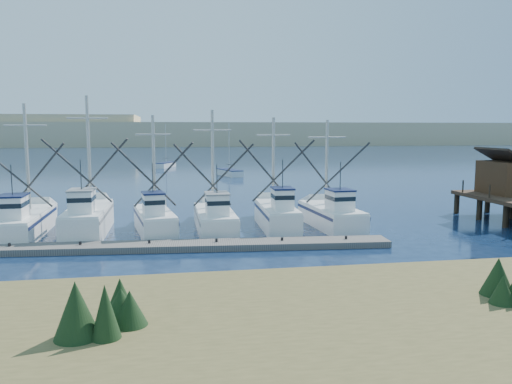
% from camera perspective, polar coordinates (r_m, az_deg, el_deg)
% --- Properties ---
extents(ground, '(500.00, 500.00, 0.00)m').
position_cam_1_polar(ground, '(25.33, 3.07, -9.20)').
color(ground, '#0C1B35').
rests_on(ground, ground).
extents(shore_bank, '(40.00, 10.00, 1.60)m').
position_cam_1_polar(shore_bank, '(15.33, -19.52, -17.69)').
color(shore_bank, '#4C422D').
rests_on(shore_bank, ground).
extents(floating_dock, '(29.18, 4.00, 0.39)m').
position_cam_1_polar(floating_dock, '(30.57, -12.09, -6.12)').
color(floating_dock, slate).
rests_on(floating_dock, ground).
extents(dune_ridge, '(360.00, 60.00, 10.00)m').
position_cam_1_polar(dune_ridge, '(233.78, -8.33, 6.59)').
color(dune_ridge, tan).
rests_on(dune_ridge, ground).
extents(trawler_fleet, '(28.64, 8.67, 9.46)m').
position_cam_1_polar(trawler_fleet, '(35.22, -12.46, -3.05)').
color(trawler_fleet, white).
rests_on(trawler_fleet, ground).
extents(sailboat_near, '(3.60, 6.60, 8.10)m').
position_cam_1_polar(sailboat_near, '(77.12, -3.05, 2.23)').
color(sailboat_near, white).
rests_on(sailboat_near, ground).
extents(sailboat_far, '(3.74, 6.06, 8.10)m').
position_cam_1_polar(sailboat_far, '(95.18, -10.24, 3.07)').
color(sailboat_far, white).
rests_on(sailboat_far, ground).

